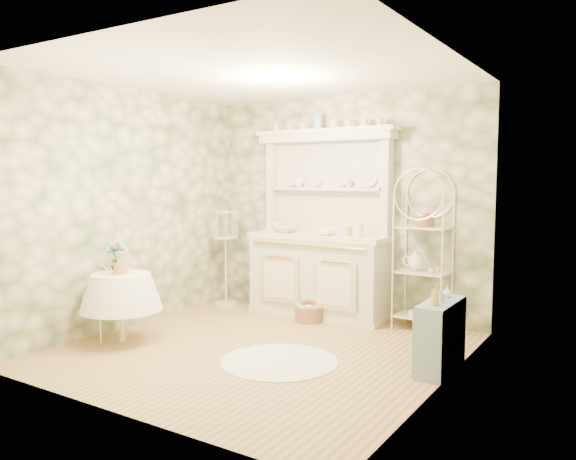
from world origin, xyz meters
The scene contains 22 objects.
floor centered at (0.00, 0.00, 0.00)m, with size 3.60×3.60×0.00m, color tan.
ceiling centered at (0.00, 0.00, 2.70)m, with size 3.60×3.60×0.00m, color white.
wall_left centered at (-1.80, 0.00, 1.35)m, with size 3.60×3.60×0.00m, color beige.
wall_right centered at (1.80, 0.00, 1.35)m, with size 3.60×3.60×0.00m, color beige.
wall_back centered at (0.00, 1.80, 1.35)m, with size 3.60×3.60×0.00m, color beige.
wall_front centered at (0.00, -1.80, 1.35)m, with size 3.60×3.60×0.00m, color beige.
kitchen_dresser centered at (-0.20, 1.52, 1.15)m, with size 1.87×0.61×2.29m, color silver.
bakers_rack centered at (1.09, 1.58, 0.84)m, with size 0.52×0.37×1.69m, color white.
side_shelf centered at (1.68, 0.36, 0.31)m, with size 0.27×0.72×0.62m, color #7E98B3.
round_table centered at (-1.36, -0.56, 0.37)m, with size 0.67×0.67×0.74m, color white.
cafe_chair centered at (-1.68, -0.54, 0.46)m, with size 0.42×0.42×0.92m, color white.
birdcage_stand centered at (-1.52, 1.35, 0.68)m, with size 0.32×0.32×1.36m, color white.
floor_basket centered at (-0.15, 1.21, 0.10)m, with size 0.30×0.30×0.20m, color #90664C.
lace_rug centered at (0.36, -0.22, 0.00)m, with size 1.09×1.09×0.01m, color white.
bowl_floral centered at (-0.65, 1.47, 1.02)m, with size 0.31×0.31×0.08m, color white.
bowl_white centered at (-0.06, 1.44, 1.02)m, with size 0.25×0.25×0.08m, color white.
cup_left centered at (-0.59, 1.68, 1.61)m, with size 0.14×0.14×0.11m, color white.
cup_right centered at (0.12, 1.68, 1.61)m, with size 0.09×0.09×0.09m, color white.
potted_geranium centered at (-1.39, -0.60, 0.85)m, with size 0.17×0.12×0.32m, color #3F7238.
bottle_amber centered at (1.68, 0.18, 0.68)m, with size 0.07×0.07×0.18m, color #AD8A3E.
bottle_blue centered at (1.68, 0.33, 0.65)m, with size 0.05×0.05×0.11m, color #92ABC2.
bottle_glass centered at (1.67, 0.56, 0.65)m, with size 0.08×0.08×0.10m, color silver.
Camera 1 is at (3.13, -4.44, 1.69)m, focal length 35.00 mm.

